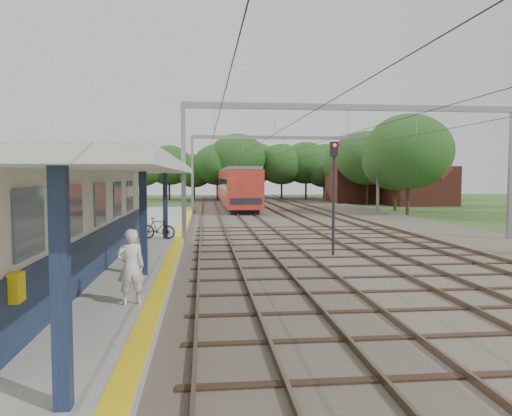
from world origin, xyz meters
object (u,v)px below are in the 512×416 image
bicycle (158,228)px  signal_post (334,182)px  person (131,267)px  train (232,185)px

bicycle → signal_post: bearing=-102.0°
bicycle → person: bearing=-160.5°
person → train: size_ratio=0.05×
train → person: bearing=-96.2°
person → signal_post: signal_post is taller
signal_post → train: bearing=115.3°
person → bicycle: person is taller
train → signal_post: signal_post is taller
train → signal_post: 40.77m
person → train: bearing=-113.0°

